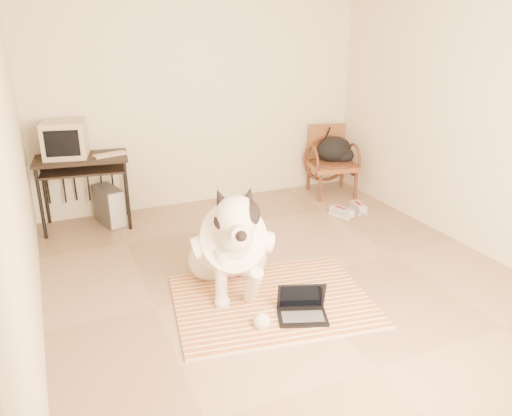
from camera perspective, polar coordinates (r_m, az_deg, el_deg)
floor at (r=4.47m, az=3.44°, el=-8.10°), size 4.50×4.50×0.00m
wall_back at (r=6.06m, az=-6.15°, el=13.07°), size 4.50×0.00×4.50m
wall_left at (r=3.57m, az=-26.15°, el=5.52°), size 0.00×4.50×4.50m
wall_right at (r=5.21m, az=24.15°, el=10.11°), size 0.00×4.50×4.50m
rug at (r=4.14m, az=1.87°, el=-10.50°), size 1.74×1.43×0.02m
dog at (r=4.14m, az=-2.88°, el=-4.23°), size 0.73×1.46×1.05m
laptop at (r=3.92m, az=5.28°, el=-11.34°), size 0.44×0.38×0.26m
computer_desk at (r=5.63m, az=-19.24°, el=4.41°), size 1.01×0.64×0.79m
crt_monitor at (r=5.62m, az=-21.00°, el=7.36°), size 0.50×0.48×0.38m
desk_keyboard at (r=5.57m, az=-16.31°, el=5.89°), size 0.37×0.21×0.02m
pc_tower at (r=5.79m, az=-16.42°, el=0.28°), size 0.30×0.48×0.42m
rattan_chair at (r=6.55m, az=8.59°, el=5.38°), size 0.67×0.66×0.87m
backpack at (r=6.56m, az=9.10°, el=6.47°), size 0.47×0.39×0.34m
sneaker_left at (r=5.90m, az=9.74°, el=-0.49°), size 0.21×0.31×0.10m
sneaker_right at (r=6.07m, az=11.62°, el=0.01°), size 0.16×0.29×0.10m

